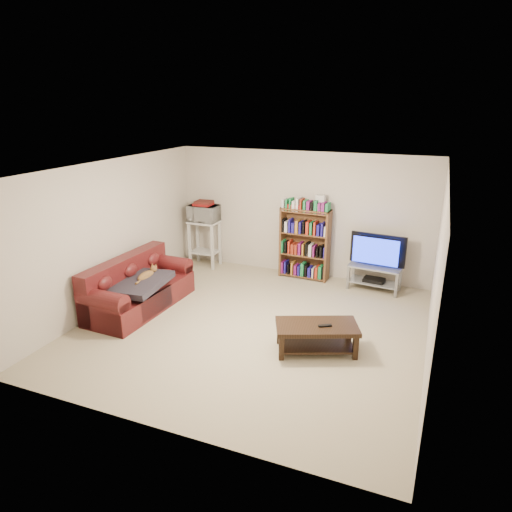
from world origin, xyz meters
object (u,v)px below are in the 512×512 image
at_px(coffee_table, 317,333).
at_px(tv_stand, 375,274).
at_px(sofa, 137,290).
at_px(bookshelf, 305,243).

distance_m(coffee_table, tv_stand, 2.53).
distance_m(sofa, bookshelf, 3.24).
height_order(tv_stand, bookshelf, bookshelf).
xyz_separation_m(coffee_table, bookshelf, (-0.94, 2.62, 0.43)).
distance_m(tv_stand, bookshelf, 1.42).
distance_m(sofa, tv_stand, 4.19).
height_order(sofa, coffee_table, sofa).
xyz_separation_m(tv_stand, bookshelf, (-1.36, 0.13, 0.39)).
height_order(coffee_table, bookshelf, bookshelf).
xyz_separation_m(coffee_table, tv_stand, (0.42, 2.49, 0.03)).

